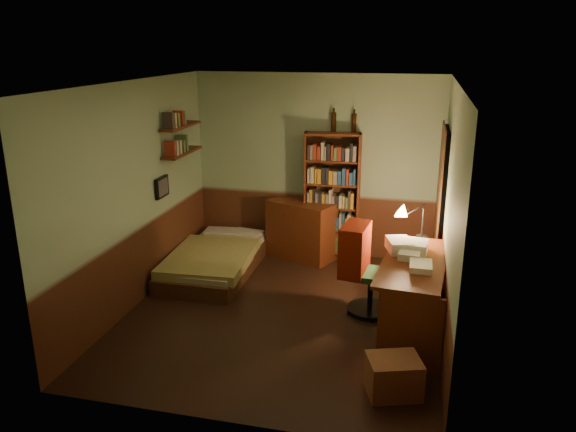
% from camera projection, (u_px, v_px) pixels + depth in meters
% --- Properties ---
extents(floor, '(3.50, 4.00, 0.02)m').
position_uv_depth(floor, '(283.00, 313.00, 6.51)').
color(floor, black).
rests_on(floor, ground).
extents(ceiling, '(3.50, 4.00, 0.02)m').
position_uv_depth(ceiling, '(282.00, 82.00, 5.72)').
color(ceiling, silver).
rests_on(ceiling, wall_back).
extents(wall_back, '(3.50, 0.02, 2.60)m').
position_uv_depth(wall_back, '(317.00, 167.00, 7.98)').
color(wall_back, '#8CAC88').
rests_on(wall_back, ground).
extents(wall_left, '(0.02, 4.00, 2.60)m').
position_uv_depth(wall_left, '(136.00, 195.00, 6.50)').
color(wall_left, '#8CAC88').
rests_on(wall_left, ground).
extents(wall_right, '(0.02, 4.00, 2.60)m').
position_uv_depth(wall_right, '(450.00, 216.00, 5.72)').
color(wall_right, '#8CAC88').
rests_on(wall_right, ground).
extents(wall_front, '(3.50, 0.02, 2.60)m').
position_uv_depth(wall_front, '(219.00, 278.00, 4.25)').
color(wall_front, '#8CAC88').
rests_on(wall_front, ground).
extents(doorway, '(0.06, 0.90, 2.00)m').
position_uv_depth(doorway, '(441.00, 209.00, 7.03)').
color(doorway, black).
rests_on(doorway, ground).
extents(door_trim, '(0.02, 0.98, 2.08)m').
position_uv_depth(door_trim, '(438.00, 209.00, 7.04)').
color(door_trim, '#3F2514').
rests_on(door_trim, ground).
extents(bed, '(1.00, 1.87, 0.55)m').
position_uv_depth(bed, '(215.00, 252.00, 7.58)').
color(bed, '#8D904B').
rests_on(bed, ground).
extents(dresser, '(1.05, 0.79, 0.84)m').
position_uv_depth(dresser, '(301.00, 230.00, 8.05)').
color(dresser, '#582511').
rests_on(dresser, ground).
extents(mini_stereo, '(0.29, 0.24, 0.14)m').
position_uv_depth(mini_stereo, '(316.00, 195.00, 7.98)').
color(mini_stereo, '#B2B2B7').
rests_on(mini_stereo, dresser).
extents(bookshelf, '(0.80, 0.33, 1.82)m').
position_uv_depth(bookshelf, '(331.00, 197.00, 7.89)').
color(bookshelf, '#582511').
rests_on(bookshelf, ground).
extents(bottle_left, '(0.09, 0.09, 0.26)m').
position_uv_depth(bottle_left, '(333.00, 122.00, 7.68)').
color(bottle_left, black).
rests_on(bottle_left, bookshelf).
extents(bottle_right, '(0.09, 0.09, 0.25)m').
position_uv_depth(bottle_right, '(354.00, 123.00, 7.62)').
color(bottle_right, black).
rests_on(bottle_right, bookshelf).
extents(desk, '(0.78, 1.60, 0.83)m').
position_uv_depth(desk, '(412.00, 297.00, 5.95)').
color(desk, '#582511').
rests_on(desk, ground).
extents(paper_stack, '(0.33, 0.38, 0.13)m').
position_uv_depth(paper_stack, '(399.00, 245.00, 6.08)').
color(paper_stack, silver).
rests_on(paper_stack, desk).
extents(desk_lamp, '(0.22, 0.22, 0.56)m').
position_uv_depth(desk_lamp, '(423.00, 214.00, 6.44)').
color(desk_lamp, black).
rests_on(desk_lamp, desk).
extents(office_chair, '(0.56, 0.51, 1.03)m').
position_uv_depth(office_chair, '(371.00, 271.00, 6.37)').
color(office_chair, '#285530').
rests_on(office_chair, ground).
extents(red_jacket, '(0.36, 0.54, 0.59)m').
position_uv_depth(red_jacket, '(348.00, 207.00, 5.98)').
color(red_jacket, maroon).
rests_on(red_jacket, office_chair).
extents(wall_shelf_lower, '(0.20, 0.90, 0.03)m').
position_uv_depth(wall_shelf_lower, '(182.00, 153.00, 7.41)').
color(wall_shelf_lower, '#582511').
rests_on(wall_shelf_lower, wall_left).
extents(wall_shelf_upper, '(0.20, 0.90, 0.03)m').
position_uv_depth(wall_shelf_upper, '(181.00, 126.00, 7.30)').
color(wall_shelf_upper, '#582511').
rests_on(wall_shelf_upper, wall_left).
extents(framed_picture, '(0.04, 0.32, 0.26)m').
position_uv_depth(framed_picture, '(162.00, 187.00, 7.06)').
color(framed_picture, black).
rests_on(framed_picture, wall_left).
extents(cardboard_box_a, '(0.55, 0.49, 0.34)m').
position_uv_depth(cardboard_box_a, '(394.00, 376.00, 4.97)').
color(cardboard_box_a, '#955A3B').
rests_on(cardboard_box_a, ground).
extents(cardboard_box_b, '(0.33, 0.29, 0.22)m').
position_uv_depth(cardboard_box_b, '(398.00, 383.00, 4.98)').
color(cardboard_box_b, '#955A3B').
rests_on(cardboard_box_b, ground).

